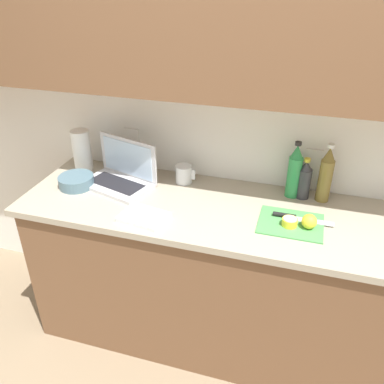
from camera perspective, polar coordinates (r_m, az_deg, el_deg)
name	(u,v)px	position (r m, az deg, el deg)	size (l,w,h in m)	color
ground_plane	(243,339)	(2.62, 7.16, -19.77)	(12.00, 12.00, 0.00)	#847056
wall_back	(274,65)	(2.01, 11.41, 17.01)	(5.20, 0.38, 2.60)	white
counter_unit	(252,282)	(2.29, 8.38, -12.35)	(2.42, 0.65, 0.90)	brown
laptop	(121,174)	(2.28, -9.92, 2.51)	(0.43, 0.33, 0.25)	silver
cutting_board	(291,224)	(1.98, 13.68, -4.32)	(0.30, 0.24, 0.01)	#4C9E51
knife	(292,217)	(2.01, 13.89, -3.46)	(0.29, 0.04, 0.02)	silver
lemon_half_cut	(290,222)	(1.95, 13.55, -4.11)	(0.07, 0.07, 0.04)	yellow
lemon_whole_beside	(309,221)	(1.95, 16.14, -3.99)	(0.07, 0.07, 0.07)	yellow
bottle_green_soda	(326,175)	(2.16, 18.26, 2.26)	(0.07, 0.07, 0.31)	olive
bottle_oil_tall	(304,180)	(2.17, 15.48, 1.64)	(0.07, 0.07, 0.22)	#333338
bottle_water_clear	(294,172)	(2.15, 14.19, 2.78)	(0.07, 0.07, 0.31)	#2D934C
measuring_cup	(184,174)	(2.26, -1.14, 2.54)	(0.11, 0.09, 0.10)	silver
bowl_white	(77,181)	(2.32, -15.90, 1.49)	(0.19, 0.19, 0.06)	slate
paper_towel_roll	(82,150)	(2.48, -15.20, 5.72)	(0.11, 0.11, 0.24)	white
dish_towel	(144,217)	(1.97, -6.78, -3.53)	(0.22, 0.16, 0.02)	white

